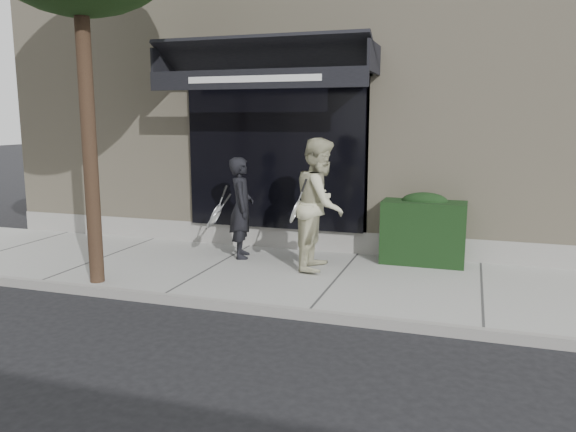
% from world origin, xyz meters
% --- Properties ---
extents(ground, '(80.00, 80.00, 0.00)m').
position_xyz_m(ground, '(0.00, 0.00, 0.00)').
color(ground, black).
rests_on(ground, ground).
extents(sidewalk, '(20.00, 3.00, 0.12)m').
position_xyz_m(sidewalk, '(0.00, 0.00, 0.06)').
color(sidewalk, '#979893').
rests_on(sidewalk, ground).
extents(curb, '(20.00, 0.10, 0.14)m').
position_xyz_m(curb, '(0.00, -1.55, 0.07)').
color(curb, gray).
rests_on(curb, ground).
extents(building_facade, '(14.30, 8.04, 5.64)m').
position_xyz_m(building_facade, '(-0.01, 4.96, 2.74)').
color(building_facade, tan).
rests_on(building_facade, ground).
extents(hedge, '(1.30, 0.70, 1.14)m').
position_xyz_m(hedge, '(1.10, 1.25, 0.66)').
color(hedge, black).
rests_on(hedge, sidewalk).
extents(pedestrian_front, '(0.77, 0.83, 1.67)m').
position_xyz_m(pedestrian_front, '(-1.81, 0.68, 0.95)').
color(pedestrian_front, black).
rests_on(pedestrian_front, sidewalk).
extents(pedestrian_back, '(0.81, 1.01, 2.01)m').
position_xyz_m(pedestrian_back, '(-0.38, 0.40, 1.12)').
color(pedestrian_back, beige).
rests_on(pedestrian_back, sidewalk).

